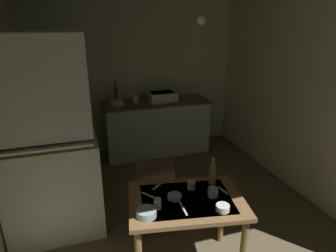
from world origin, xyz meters
TOP-DOWN VIEW (x-y plane):
  - ground_plane at (0.00, 0.00)m, footprint 4.78×4.78m
  - wall_back at (0.00, 1.94)m, footprint 3.57×0.10m
  - wall_right at (1.78, 0.00)m, footprint 0.10×3.88m
  - hutch_cabinet at (-1.25, -0.08)m, footprint 0.93×0.55m
  - counter_cabinet at (0.29, 1.57)m, footprint 1.73×0.64m
  - sink_basin at (0.40, 1.57)m, footprint 0.44×0.34m
  - hand_pump at (-0.35, 1.62)m, footprint 0.05×0.27m
  - mixing_bowl_counter at (-0.36, 1.52)m, footprint 0.22×0.22m
  - stoneware_crock at (-0.06, 1.55)m, footprint 0.11×0.11m
  - dining_table at (-0.14, -0.95)m, footprint 1.07×0.83m
  - chair_far_side at (-0.28, -0.38)m, footprint 0.41×0.41m
  - serving_bowl_wide at (-0.24, -0.91)m, footprint 0.12×0.12m
  - soup_bowl_small at (-0.52, -1.07)m, footprint 0.16×0.16m
  - sauce_dish at (0.07, -1.19)m, footprint 0.11×0.11m
  - teacup_mint at (-0.41, -1.00)m, footprint 0.06×0.06m
  - mug_tall at (-0.04, -0.82)m, footprint 0.07×0.07m
  - mug_dark at (0.08, -0.99)m, footprint 0.09×0.09m
  - glass_bottle at (0.16, -0.80)m, footprint 0.06×0.06m
  - table_knife at (-0.22, -1.07)m, footprint 0.02×0.19m
  - teaspoon_near_bowl at (-0.33, -0.69)m, footprint 0.11×0.10m
  - teaspoon_by_cup at (-0.44, -0.80)m, footprint 0.09×0.12m
  - serving_spoon at (0.21, -0.93)m, footprint 0.04×0.14m
  - pendant_bulb at (0.29, -0.14)m, footprint 0.08×0.08m

SIDE VIEW (x-z plane):
  - ground_plane at x=0.00m, z-range 0.00..0.00m
  - counter_cabinet at x=0.29m, z-range 0.00..0.90m
  - chair_far_side at x=-0.28m, z-range 0.03..0.94m
  - dining_table at x=-0.14m, z-range 0.25..0.98m
  - table_knife at x=-0.22m, z-range 0.73..0.74m
  - teaspoon_near_bowl at x=-0.33m, z-range 0.73..0.74m
  - teaspoon_by_cup at x=-0.44m, z-range 0.73..0.74m
  - serving_spoon at x=0.21m, z-range 0.73..0.74m
  - serving_bowl_wide at x=-0.24m, z-range 0.73..0.77m
  - sauce_dish at x=0.07m, z-range 0.73..0.78m
  - soup_bowl_small at x=-0.52m, z-range 0.73..0.79m
  - mug_tall at x=-0.04m, z-range 0.73..0.81m
  - mug_dark at x=0.08m, z-range 0.73..0.81m
  - teacup_mint at x=-0.41m, z-range 0.73..0.82m
  - glass_bottle at x=0.16m, z-range 0.71..0.98m
  - mixing_bowl_counter at x=-0.36m, z-range 0.90..0.98m
  - hutch_cabinet at x=-1.25m, z-range -0.07..1.99m
  - stoneware_crock at x=-0.06m, z-range 0.90..1.04m
  - sink_basin at x=0.40m, z-range 0.90..1.05m
  - hand_pump at x=-0.35m, z-range 0.87..1.26m
  - wall_back at x=0.00m, z-range 0.00..2.47m
  - wall_right at x=1.78m, z-range 0.00..2.47m
  - pendant_bulb at x=0.29m, z-range 2.11..2.19m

